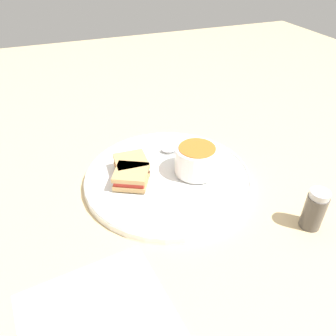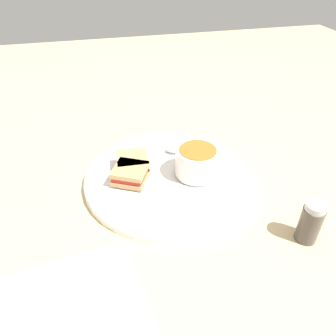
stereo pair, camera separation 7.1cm
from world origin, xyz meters
TOP-DOWN VIEW (x-y plane):
  - ground_plane at (0.00, 0.00)m, footprint 2.40×2.40m
  - plate at (0.00, 0.00)m, footprint 0.37×0.37m
  - soup_bowl at (0.06, -0.01)m, footprint 0.09×0.09m
  - spoon at (0.04, 0.08)m, footprint 0.10×0.07m
  - sandwich_half_near at (-0.07, 0.04)m, footprint 0.07×0.07m
  - sandwich_half_far at (-0.08, -0.00)m, footprint 0.09×0.09m
  - salt_shaker at (0.20, -0.22)m, footprint 0.04×0.04m

SIDE VIEW (x-z plane):
  - ground_plane at x=0.00m, z-range 0.00..0.00m
  - plate at x=0.00m, z-range 0.00..0.02m
  - spoon at x=0.04m, z-range 0.02..0.03m
  - sandwich_half_near at x=-0.07m, z-range 0.02..0.05m
  - sandwich_half_far at x=-0.08m, z-range 0.02..0.05m
  - salt_shaker at x=0.20m, z-range 0.00..0.08m
  - soup_bowl at x=0.06m, z-range 0.02..0.08m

